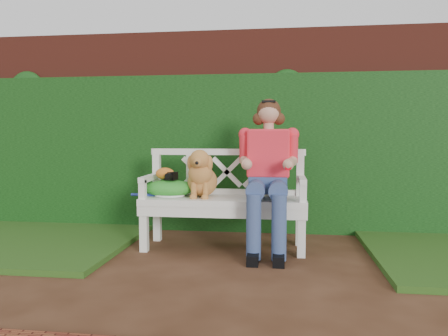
# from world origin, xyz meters

# --- Properties ---
(ground) EXTENTS (60.00, 60.00, 0.00)m
(ground) POSITION_xyz_m (0.00, 0.00, 0.00)
(ground) COLOR #381E10
(brick_wall) EXTENTS (10.00, 0.30, 2.20)m
(brick_wall) POSITION_xyz_m (0.00, 1.90, 1.10)
(brick_wall) COLOR maroon
(brick_wall) RESTS_ON ground
(ivy_hedge) EXTENTS (10.00, 0.18, 1.70)m
(ivy_hedge) POSITION_xyz_m (0.00, 1.68, 0.85)
(ivy_hedge) COLOR #205D1B
(ivy_hedge) RESTS_ON ground
(grass_left) EXTENTS (2.60, 2.00, 0.05)m
(grass_left) POSITION_xyz_m (-2.40, 0.90, 0.03)
(grass_left) COLOR #1F4815
(grass_left) RESTS_ON ground
(garden_bench) EXTENTS (1.63, 0.76, 0.48)m
(garden_bench) POSITION_xyz_m (-0.20, 0.90, 0.24)
(garden_bench) COLOR white
(garden_bench) RESTS_ON ground
(seated_woman) EXTENTS (0.64, 0.81, 1.35)m
(seated_woman) POSITION_xyz_m (0.21, 0.88, 0.67)
(seated_woman) COLOR #DC4F4F
(seated_woman) RESTS_ON ground
(dog) EXTENTS (0.38, 0.46, 0.45)m
(dog) POSITION_xyz_m (-0.40, 0.89, 0.70)
(dog) COLOR #956140
(dog) RESTS_ON garden_bench
(tennis_racket) EXTENTS (0.56, 0.30, 0.03)m
(tennis_racket) POSITION_xyz_m (-0.73, 0.87, 0.49)
(tennis_racket) COLOR white
(tennis_racket) RESTS_ON garden_bench
(green_bag) EXTENTS (0.54, 0.47, 0.16)m
(green_bag) POSITION_xyz_m (-0.72, 0.91, 0.56)
(green_bag) COLOR green
(green_bag) RESTS_ON garden_bench
(camera_item) EXTENTS (0.13, 0.12, 0.07)m
(camera_item) POSITION_xyz_m (-0.70, 0.89, 0.67)
(camera_item) COLOR black
(camera_item) RESTS_ON green_bag
(baseball_glove) EXTENTS (0.21, 0.19, 0.11)m
(baseball_glove) POSITION_xyz_m (-0.76, 0.91, 0.69)
(baseball_glove) COLOR #CA6A1F
(baseball_glove) RESTS_ON green_bag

